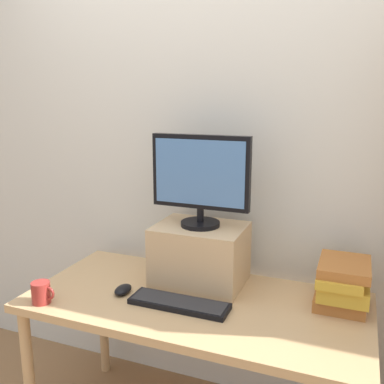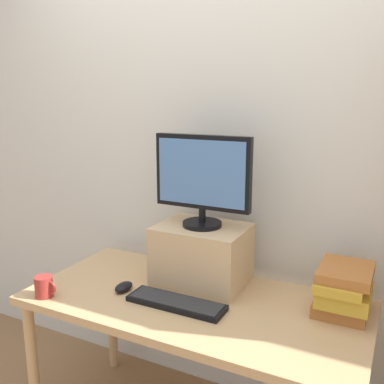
{
  "view_description": "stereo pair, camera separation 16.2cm",
  "coord_description": "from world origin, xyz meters",
  "px_view_note": "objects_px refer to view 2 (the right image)",
  "views": [
    {
      "loc": [
        0.62,
        -1.59,
        1.59
      ],
      "look_at": [
        -0.04,
        0.07,
        1.18
      ],
      "focal_mm": 40.0,
      "sensor_mm": 36.0,
      "label": 1
    },
    {
      "loc": [
        0.77,
        -1.53,
        1.59
      ],
      "look_at": [
        -0.04,
        0.07,
        1.18
      ],
      "focal_mm": 40.0,
      "sensor_mm": 36.0,
      "label": 2
    }
  ],
  "objects_px": {
    "desk": "(193,315)",
    "riser_box": "(202,254)",
    "computer_mouse": "(124,287)",
    "computer_monitor": "(202,178)",
    "coffee_mug": "(44,287)",
    "book_stack": "(343,290)",
    "keyboard": "(176,303)"
  },
  "relations": [
    {
      "from": "desk",
      "to": "riser_box",
      "type": "xyz_separation_m",
      "value": [
        -0.04,
        0.17,
        0.21
      ]
    },
    {
      "from": "desk",
      "to": "riser_box",
      "type": "height_order",
      "value": "riser_box"
    },
    {
      "from": "riser_box",
      "to": "computer_mouse",
      "type": "xyz_separation_m",
      "value": [
        -0.28,
        -0.24,
        -0.12
      ]
    },
    {
      "from": "computer_monitor",
      "to": "riser_box",
      "type": "bearing_deg",
      "value": 90.0
    },
    {
      "from": "riser_box",
      "to": "coffee_mug",
      "type": "height_order",
      "value": "riser_box"
    },
    {
      "from": "computer_mouse",
      "to": "book_stack",
      "type": "height_order",
      "value": "book_stack"
    },
    {
      "from": "keyboard",
      "to": "computer_mouse",
      "type": "height_order",
      "value": "computer_mouse"
    },
    {
      "from": "computer_mouse",
      "to": "riser_box",
      "type": "bearing_deg",
      "value": 41.16
    },
    {
      "from": "keyboard",
      "to": "book_stack",
      "type": "relative_size",
      "value": 1.57
    },
    {
      "from": "desk",
      "to": "keyboard",
      "type": "bearing_deg",
      "value": -114.2
    },
    {
      "from": "desk",
      "to": "coffee_mug",
      "type": "height_order",
      "value": "coffee_mug"
    },
    {
      "from": "desk",
      "to": "book_stack",
      "type": "distance_m",
      "value": 0.64
    },
    {
      "from": "keyboard",
      "to": "riser_box",
      "type": "bearing_deg",
      "value": 90.74
    },
    {
      "from": "riser_box",
      "to": "computer_mouse",
      "type": "height_order",
      "value": "riser_box"
    },
    {
      "from": "coffee_mug",
      "to": "riser_box",
      "type": "bearing_deg",
      "value": 38.87
    },
    {
      "from": "riser_box",
      "to": "keyboard",
      "type": "distance_m",
      "value": 0.29
    },
    {
      "from": "computer_monitor",
      "to": "keyboard",
      "type": "bearing_deg",
      "value": -89.26
    },
    {
      "from": "coffee_mug",
      "to": "computer_monitor",
      "type": "bearing_deg",
      "value": 38.77
    },
    {
      "from": "desk",
      "to": "coffee_mug",
      "type": "relative_size",
      "value": 13.39
    },
    {
      "from": "keyboard",
      "to": "coffee_mug",
      "type": "relative_size",
      "value": 3.89
    },
    {
      "from": "desk",
      "to": "riser_box",
      "type": "relative_size",
      "value": 3.57
    },
    {
      "from": "book_stack",
      "to": "computer_monitor",
      "type": "bearing_deg",
      "value": 179.31
    },
    {
      "from": "desk",
      "to": "computer_monitor",
      "type": "bearing_deg",
      "value": 103.57
    },
    {
      "from": "keyboard",
      "to": "coffee_mug",
      "type": "xyz_separation_m",
      "value": [
        -0.56,
        -0.19,
        0.03
      ]
    },
    {
      "from": "computer_mouse",
      "to": "desk",
      "type": "bearing_deg",
      "value": 12.22
    },
    {
      "from": "desk",
      "to": "keyboard",
      "type": "distance_m",
      "value": 0.13
    },
    {
      "from": "coffee_mug",
      "to": "keyboard",
      "type": "bearing_deg",
      "value": 18.66
    },
    {
      "from": "book_stack",
      "to": "coffee_mug",
      "type": "relative_size",
      "value": 2.48
    },
    {
      "from": "computer_monitor",
      "to": "book_stack",
      "type": "xyz_separation_m",
      "value": [
        0.63,
        -0.01,
        -0.4
      ]
    },
    {
      "from": "desk",
      "to": "coffee_mug",
      "type": "distance_m",
      "value": 0.67
    },
    {
      "from": "computer_mouse",
      "to": "book_stack",
      "type": "distance_m",
      "value": 0.94
    },
    {
      "from": "riser_box",
      "to": "computer_mouse",
      "type": "relative_size",
      "value": 3.95
    }
  ]
}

